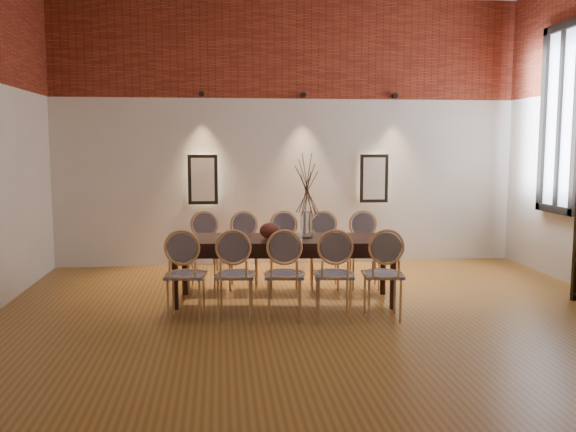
{
  "coord_description": "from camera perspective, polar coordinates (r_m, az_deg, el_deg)",
  "views": [
    {
      "loc": [
        -1.05,
        -5.7,
        1.82
      ],
      "look_at": [
        -0.32,
        0.79,
        1.05
      ],
      "focal_mm": 38.0,
      "sensor_mm": 36.0,
      "label": 1
    }
  ],
  "objects": [
    {
      "name": "floor",
      "position": [
        6.08,
        3.93,
        -10.81
      ],
      "size": [
        7.0,
        7.0,
        0.02
      ],
      "primitive_type": "cube",
      "color": "olive",
      "rests_on": "ground"
    },
    {
      "name": "wall_back",
      "position": [
        9.31,
        0.08,
        7.83
      ],
      "size": [
        7.0,
        0.1,
        4.0
      ],
      "primitive_type": "cube",
      "color": "silver",
      "rests_on": "ground"
    },
    {
      "name": "wall_front",
      "position": [
        2.4,
        19.96,
        10.63
      ],
      "size": [
        7.0,
        0.1,
        4.0
      ],
      "primitive_type": "cube",
      "color": "silver",
      "rests_on": "ground"
    },
    {
      "name": "brick_band_back",
      "position": [
        9.35,
        0.13,
        15.52
      ],
      "size": [
        7.0,
        0.02,
        1.5
      ],
      "primitive_type": "cube",
      "color": "maroon",
      "rests_on": "ground"
    },
    {
      "name": "niche_left",
      "position": [
        9.17,
        -7.96,
        3.4
      ],
      "size": [
        0.36,
        0.06,
        0.66
      ],
      "primitive_type": "cube",
      "color": "#FFEAC6",
      "rests_on": "wall_back"
    },
    {
      "name": "niche_right",
      "position": [
        9.46,
        8.0,
        3.5
      ],
      "size": [
        0.36,
        0.06,
        0.66
      ],
      "primitive_type": "cube",
      "color": "#FFEAC6",
      "rests_on": "wall_back"
    },
    {
      "name": "spot_fixture_left",
      "position": [
        9.15,
        -8.1,
        11.23
      ],
      "size": [
        0.08,
        0.1,
        0.08
      ],
      "primitive_type": "cylinder",
      "rotation": [
        1.57,
        0.0,
        0.0
      ],
      "color": "black",
      "rests_on": "wall_back"
    },
    {
      "name": "spot_fixture_mid",
      "position": [
        9.24,
        1.43,
        11.25
      ],
      "size": [
        0.08,
        0.1,
        0.08
      ],
      "primitive_type": "cylinder",
      "rotation": [
        1.57,
        0.0,
        0.0
      ],
      "color": "black",
      "rests_on": "wall_back"
    },
    {
      "name": "spot_fixture_right",
      "position": [
        9.53,
        9.96,
        11.01
      ],
      "size": [
        0.08,
        0.1,
        0.08
      ],
      "primitive_type": "cylinder",
      "rotation": [
        1.57,
        0.0,
        0.0
      ],
      "color": "black",
      "rests_on": "wall_back"
    },
    {
      "name": "window_glass",
      "position": [
        8.93,
        24.2,
        8.25
      ],
      "size": [
        0.02,
        0.78,
        2.38
      ],
      "primitive_type": "cube",
      "color": "silver",
      "rests_on": "wall_right"
    },
    {
      "name": "window_frame",
      "position": [
        8.92,
        24.09,
        8.26
      ],
      "size": [
        0.08,
        0.9,
        2.5
      ],
      "primitive_type": "cube",
      "color": "black",
      "rests_on": "wall_right"
    },
    {
      "name": "window_mullion",
      "position": [
        8.92,
        24.09,
        8.26
      ],
      "size": [
        0.06,
        0.06,
        2.4
      ],
      "primitive_type": "cube",
      "color": "black",
      "rests_on": "wall_right"
    },
    {
      "name": "dining_table",
      "position": [
        7.08,
        -0.36,
        -5.05
      ],
      "size": [
        2.64,
        1.09,
        0.75
      ],
      "primitive_type": "cube",
      "rotation": [
        0.0,
        0.0,
        -0.1
      ],
      "color": "black",
      "rests_on": "floor"
    },
    {
      "name": "chair_near_a",
      "position": [
        6.46,
        -9.54,
        -5.43
      ],
      "size": [
        0.48,
        0.48,
        0.94
      ],
      "primitive_type": null,
      "rotation": [
        0.0,
        0.0,
        -0.1
      ],
      "color": "#E5B075",
      "rests_on": "floor"
    },
    {
      "name": "chair_near_b",
      "position": [
        6.4,
        -4.97,
        -5.48
      ],
      "size": [
        0.48,
        0.48,
        0.94
      ],
      "primitive_type": null,
      "rotation": [
        0.0,
        0.0,
        -0.1
      ],
      "color": "#E5B075",
      "rests_on": "floor"
    },
    {
      "name": "chair_near_c",
      "position": [
        6.38,
        -0.35,
        -5.49
      ],
      "size": [
        0.48,
        0.48,
        0.94
      ],
      "primitive_type": null,
      "rotation": [
        0.0,
        0.0,
        -0.1
      ],
      "color": "#E5B075",
      "rests_on": "floor"
    },
    {
      "name": "chair_near_d",
      "position": [
        6.41,
        4.28,
        -5.47
      ],
      "size": [
        0.48,
        0.48,
        0.94
      ],
      "primitive_type": null,
      "rotation": [
        0.0,
        0.0,
        -0.1
      ],
      "color": "#E5B075",
      "rests_on": "floor"
    },
    {
      "name": "chair_near_e",
      "position": [
        6.47,
        8.84,
        -5.41
      ],
      "size": [
        0.48,
        0.48,
        0.94
      ],
      "primitive_type": null,
      "rotation": [
        0.0,
        0.0,
        -0.1
      ],
      "color": "#E5B075",
      "rests_on": "floor"
    },
    {
      "name": "chair_far_a",
      "position": [
        7.81,
        -7.96,
        -3.3
      ],
      "size": [
        0.48,
        0.48,
        0.94
      ],
      "primitive_type": null,
      "rotation": [
        0.0,
        0.0,
        3.04
      ],
      "color": "#E5B075",
      "rests_on": "floor"
    },
    {
      "name": "chair_far_b",
      "position": [
        7.76,
        -4.18,
        -3.32
      ],
      "size": [
        0.48,
        0.48,
        0.94
      ],
      "primitive_type": null,
      "rotation": [
        0.0,
        0.0,
        3.04
      ],
      "color": "#E5B075",
      "rests_on": "floor"
    },
    {
      "name": "chair_far_c",
      "position": [
        7.74,
        -0.38,
        -3.32
      ],
      "size": [
        0.48,
        0.48,
        0.94
      ],
      "primitive_type": null,
      "rotation": [
        0.0,
        0.0,
        3.04
      ],
      "color": "#E5B075",
      "rests_on": "floor"
    },
    {
      "name": "chair_far_d",
      "position": [
        7.76,
        3.43,
        -3.31
      ],
      "size": [
        0.48,
        0.48,
        0.94
      ],
      "primitive_type": null,
      "rotation": [
        0.0,
        0.0,
        3.04
      ],
      "color": "#E5B075",
      "rests_on": "floor"
    },
    {
      "name": "chair_far_e",
      "position": [
        7.81,
        7.2,
        -3.28
      ],
      "size": [
        0.48,
        0.48,
        0.94
      ],
      "primitive_type": null,
      "rotation": [
        0.0,
        0.0,
        3.04
      ],
      "color": "#E5B075",
      "rests_on": "floor"
    },
    {
      "name": "vase",
      "position": [
        7.0,
        1.76,
        -0.84
      ],
      "size": [
        0.14,
        0.14,
        0.3
      ],
      "primitive_type": "cylinder",
      "color": "silver",
      "rests_on": "dining_table"
    },
    {
      "name": "dried_branches",
      "position": [
        6.95,
        1.77,
        2.84
      ],
      "size": [
        0.5,
        0.5,
        0.7
      ],
      "primitive_type": null,
      "color": "#4C342A",
      "rests_on": "vase"
    },
    {
      "name": "bowl",
      "position": [
        6.95,
        -1.7,
        -1.39
      ],
      "size": [
        0.24,
        0.24,
        0.18
      ],
      "primitive_type": "ellipsoid",
      "color": "maroon",
      "rests_on": "dining_table"
    },
    {
      "name": "book",
      "position": [
        7.05,
        -0.38,
        -1.89
      ],
      "size": [
        0.28,
        0.21,
        0.03
      ],
      "primitive_type": "cube",
      "rotation": [
        0.0,
        0.0,
        -0.1
      ],
      "color": "maroon",
      "rests_on": "dining_table"
    }
  ]
}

